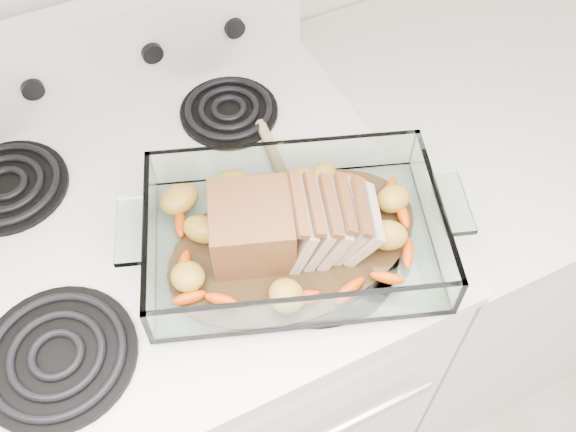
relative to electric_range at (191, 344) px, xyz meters
name	(u,v)px	position (x,y,z in m)	size (l,w,h in m)	color
electric_range	(191,344)	(0.00, 0.00, 0.00)	(0.78, 0.70, 1.12)	white
counter_right	(453,235)	(0.66, 0.00, -0.02)	(0.58, 0.68, 0.93)	silver
baking_dish	(294,237)	(0.17, -0.14, 0.48)	(0.42, 0.27, 0.08)	silver
pork_roast	(279,230)	(0.14, -0.14, 0.51)	(0.24, 0.11, 0.09)	brown
roast_vegetables	(282,219)	(0.16, -0.11, 0.49)	(0.33, 0.18, 0.04)	#D63C00
wooden_spoon	(301,202)	(0.21, -0.08, 0.46)	(0.06, 0.28, 0.02)	tan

